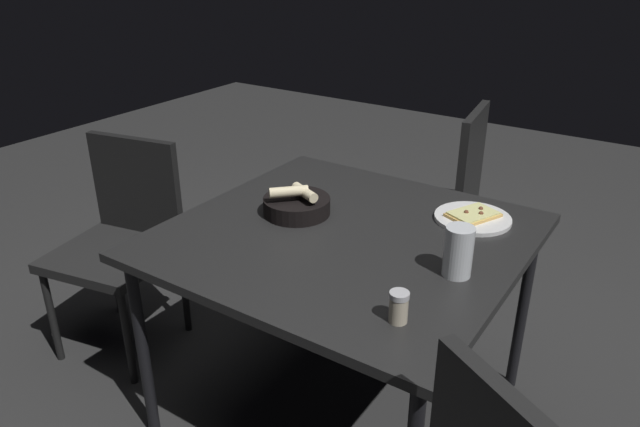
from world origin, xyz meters
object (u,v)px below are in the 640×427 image
object	(u,v)px
chair_far	(444,191)
pepper_shaker	(399,309)
bread_basket	(296,205)
dining_table	(344,248)
beer_glass	(458,254)
pizza_plate	(473,217)
chair_spare	(123,231)

from	to	relation	value
chair_far	pepper_shaker	bearing A→B (deg)	17.61
bread_basket	chair_far	xyz separation A→B (m)	(-0.97, 0.16, -0.25)
dining_table	chair_far	distance (m)	1.02
bread_basket	beer_glass	world-z (taller)	beer_glass
beer_glass	chair_far	distance (m)	1.19
dining_table	pizza_plate	bearing A→B (deg)	135.76
beer_glass	pepper_shaker	xyz separation A→B (m)	(0.30, -0.03, -0.03)
pizza_plate	chair_spare	distance (m)	1.40
pizza_plate	beer_glass	world-z (taller)	beer_glass
chair_spare	dining_table	bearing A→B (deg)	96.48
pizza_plate	bread_basket	distance (m)	0.61
beer_glass	chair_spare	world-z (taller)	beer_glass
bread_basket	chair_spare	size ratio (longest dim) A/B	0.26
bread_basket	pepper_shaker	bearing A→B (deg)	57.12
pepper_shaker	chair_far	size ratio (longest dim) A/B	0.09
pizza_plate	chair_spare	bearing A→B (deg)	-71.64
pizza_plate	dining_table	bearing A→B (deg)	-44.24
bread_basket	beer_glass	size ratio (longest dim) A/B	1.56
bread_basket	pizza_plate	bearing A→B (deg)	118.80
pizza_plate	chair_far	size ratio (longest dim) A/B	0.28
pizza_plate	pepper_shaker	bearing A→B (deg)	4.77
dining_table	beer_glass	distance (m)	0.43
pizza_plate	pepper_shaker	world-z (taller)	pepper_shaker
bread_basket	beer_glass	distance (m)	0.63
dining_table	pepper_shaker	bearing A→B (deg)	46.70
chair_far	dining_table	bearing A→B (deg)	3.39
dining_table	bread_basket	xyz separation A→B (m)	(-0.03, -0.22, 0.09)
dining_table	pepper_shaker	distance (m)	0.52
chair_far	beer_glass	bearing A→B (deg)	23.73
pizza_plate	beer_glass	xyz separation A→B (m)	(0.37, 0.09, 0.06)
dining_table	chair_far	size ratio (longest dim) A/B	1.20
beer_glass	chair_far	bearing A→B (deg)	-156.27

